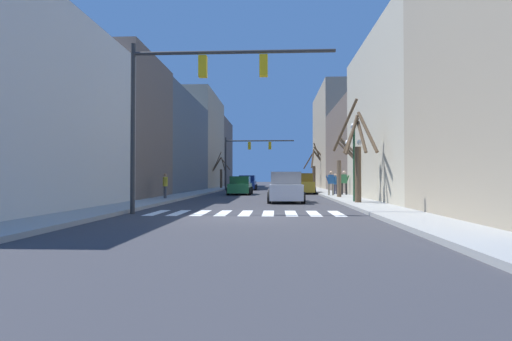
# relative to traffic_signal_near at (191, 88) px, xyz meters

# --- Properties ---
(ground_plane) EXTENTS (240.00, 240.00, 0.00)m
(ground_plane) POSITION_rel_traffic_signal_near_xyz_m (2.11, -1.27, -4.94)
(ground_plane) COLOR #38383D
(sidewalk_left) EXTENTS (2.04, 90.00, 0.15)m
(sidewalk_left) POSITION_rel_traffic_signal_near_xyz_m (-3.59, -1.27, -4.86)
(sidewalk_left) COLOR #9E9E99
(sidewalk_left) RESTS_ON ground_plane
(sidewalk_right) EXTENTS (2.04, 90.00, 0.15)m
(sidewalk_right) POSITION_rel_traffic_signal_near_xyz_m (7.82, -1.27, -4.86)
(sidewalk_right) COLOR #9E9E99
(sidewalk_right) RESTS_ON ground_plane
(building_row_left) EXTENTS (6.00, 64.10, 12.38)m
(building_row_left) POSITION_rel_traffic_signal_near_xyz_m (-7.61, 27.01, 0.21)
(building_row_left) COLOR beige
(building_row_left) RESTS_ON ground_plane
(building_row_right) EXTENTS (6.00, 52.08, 12.71)m
(building_row_right) POSITION_rel_traffic_signal_near_xyz_m (11.84, 19.03, 0.63)
(building_row_right) COLOR tan
(building_row_right) RESTS_ON ground_plane
(crosswalk_stripes) EXTENTS (7.65, 2.60, 0.01)m
(crosswalk_stripes) POSITION_rel_traffic_signal_near_xyz_m (2.11, 0.50, -4.93)
(crosswalk_stripes) COLOR white
(crosswalk_stripes) RESTS_ON ground_plane
(traffic_signal_near) EXTENTS (8.03, 0.28, 6.73)m
(traffic_signal_near) POSITION_rel_traffic_signal_near_xyz_m (0.00, 0.00, 0.00)
(traffic_signal_near) COLOR #2D2D2D
(traffic_signal_near) RESTS_ON ground_plane
(traffic_signal_far) EXTENTS (7.72, 0.28, 5.94)m
(traffic_signal_far) POSITION_rel_traffic_signal_near_xyz_m (0.00, 28.94, -0.57)
(traffic_signal_far) COLOR #2D2D2D
(traffic_signal_far) RESTS_ON ground_plane
(street_lamp_right_corner) EXTENTS (0.95, 0.36, 4.20)m
(street_lamp_right_corner) POSITION_rel_traffic_signal_near_xyz_m (7.49, 6.12, -1.81)
(street_lamp_right_corner) COLOR #1E4C2D
(street_lamp_right_corner) RESTS_ON sidewalk_right
(car_driving_away_lane) EXTENTS (2.07, 4.13, 1.75)m
(car_driving_away_lane) POSITION_rel_traffic_signal_near_xyz_m (3.87, 7.69, -4.13)
(car_driving_away_lane) COLOR silver
(car_driving_away_lane) RESTS_ON ground_plane
(car_parked_left_mid) EXTENTS (1.96, 4.25, 1.53)m
(car_parked_left_mid) POSITION_rel_traffic_signal_near_xyz_m (0.31, 18.05, -4.22)
(car_parked_left_mid) COLOR #236B38
(car_parked_left_mid) RESTS_ON ground_plane
(car_driving_toward_lane) EXTENTS (2.08, 4.69, 1.81)m
(car_driving_toward_lane) POSITION_rel_traffic_signal_near_xyz_m (5.64, 20.10, -4.10)
(car_driving_toward_lane) COLOR #A38423
(car_driving_toward_lane) RESTS_ON ground_plane
(car_parked_right_far) EXTENTS (2.13, 4.35, 1.68)m
(car_parked_right_far) POSITION_rel_traffic_signal_near_xyz_m (0.01, 30.43, -4.16)
(car_parked_right_far) COLOR navy
(car_parked_right_far) RESTS_ON ground_plane
(pedestrian_waiting_at_curb) EXTENTS (0.75, 0.24, 1.75)m
(pedestrian_waiting_at_curb) POSITION_rel_traffic_signal_near_xyz_m (7.29, 13.65, -3.75)
(pedestrian_waiting_at_curb) COLOR #7A705B
(pedestrian_waiting_at_curb) RESTS_ON sidewalk_right
(pedestrian_on_right_sidewalk) EXTENTS (0.42, 0.61, 1.56)m
(pedestrian_on_right_sidewalk) POSITION_rel_traffic_signal_near_xyz_m (-3.55, 9.00, -3.87)
(pedestrian_on_right_sidewalk) COLOR #4C4C51
(pedestrian_on_right_sidewalk) RESTS_ON sidewalk_left
(pedestrian_on_left_sidewalk) EXTENTS (0.77, 0.33, 1.79)m
(pedestrian_on_left_sidewalk) POSITION_rel_traffic_signal_near_xyz_m (8.42, 14.76, -3.73)
(pedestrian_on_left_sidewalk) COLOR black
(pedestrian_on_left_sidewalk) RESTS_ON sidewalk_right
(pedestrian_near_right_corner) EXTENTS (0.48, 0.58, 1.58)m
(pedestrian_near_right_corner) POSITION_rel_traffic_signal_near_xyz_m (7.92, 15.64, -3.85)
(pedestrian_near_right_corner) COLOR #282D47
(pedestrian_near_right_corner) RESTS_ON sidewalk_right
(street_tree_left_far) EXTENTS (1.79, 3.18, 5.41)m
(street_tree_left_far) POSITION_rel_traffic_signal_near_xyz_m (7.47, 5.29, -2.27)
(street_tree_left_far) COLOR brown
(street_tree_left_far) RESTS_ON sidewalk_right
(street_tree_left_mid) EXTENTS (3.38, 2.87, 5.60)m
(street_tree_left_mid) POSITION_rel_traffic_signal_near_xyz_m (8.23, 34.37, -2.20)
(street_tree_left_mid) COLOR #473828
(street_tree_left_mid) RESTS_ON sidewalk_right
(street_tree_right_mid) EXTENTS (2.48, 2.31, 4.54)m
(street_tree_right_mid) POSITION_rel_traffic_signal_near_xyz_m (-3.69, 34.62, -2.88)
(street_tree_right_mid) COLOR #473828
(street_tree_right_mid) RESTS_ON sidewalk_left
(street_tree_left_near) EXTENTS (2.06, 0.75, 4.10)m
(street_tree_left_near) POSITION_rel_traffic_signal_near_xyz_m (7.83, 11.12, -2.79)
(street_tree_left_near) COLOR brown
(street_tree_left_near) RESTS_ON sidewalk_right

